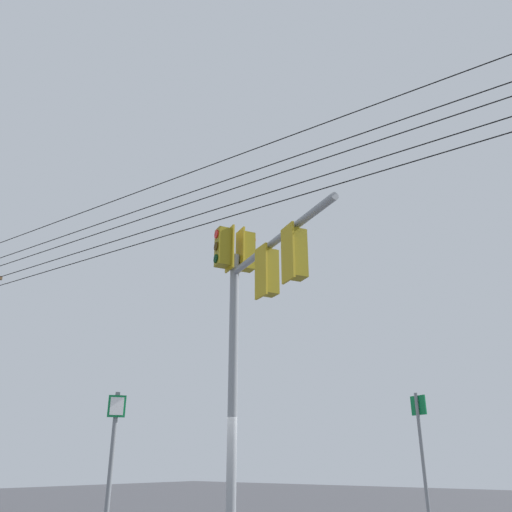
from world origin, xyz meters
The scene contains 4 objects.
signal_mast_assembly centered at (-0.03, -0.68, 4.76)m, with size 2.31×3.97×6.69m.
route_sign_primary centered at (2.67, -2.91, 1.83)m, with size 0.19×0.37×2.98m.
route_sign_secondary centered at (-2.98, -0.51, 1.52)m, with size 0.23×0.17×2.63m.
overhead_wire_span centered at (0.45, -1.02, 7.80)m, with size 2.21×23.90×1.83m.
Camera 1 is at (-8.03, -7.09, 1.65)m, focal length 36.56 mm.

